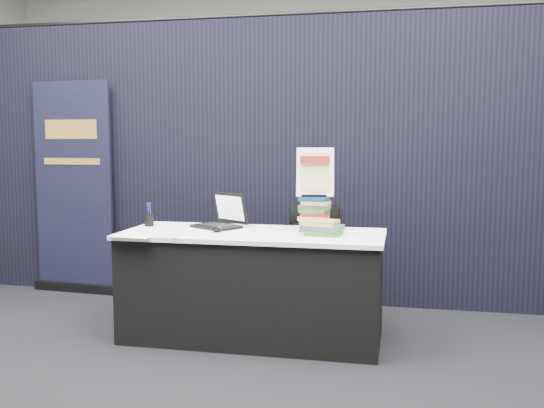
{
  "coord_description": "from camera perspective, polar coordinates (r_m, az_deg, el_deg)",
  "views": [
    {
      "loc": [
        1.0,
        -3.46,
        1.38
      ],
      "look_at": [
        0.14,
        0.55,
        0.95
      ],
      "focal_mm": 40.0,
      "sensor_mm": 36.0,
      "label": 1
    }
  ],
  "objects": [
    {
      "name": "book_stack_tall",
      "position": [
        4.21,
        3.99,
        -0.97
      ],
      "size": [
        0.21,
        0.17,
        0.24
      ],
      "rotation": [
        0.0,
        0.0,
        -0.11
      ],
      "color": "#1C6B61",
      "rests_on": "display_table"
    },
    {
      "name": "info_sign",
      "position": [
        4.21,
        4.08,
        2.95
      ],
      "size": [
        0.27,
        0.15,
        0.35
      ],
      "rotation": [
        0.0,
        0.0,
        0.14
      ],
      "color": "black",
      "rests_on": "book_stack_tall"
    },
    {
      "name": "brochure_left",
      "position": [
        4.28,
        -9.33,
        -2.52
      ],
      "size": [
        0.27,
        0.2,
        0.0
      ],
      "primitive_type": "cube",
      "rotation": [
        0.0,
        0.0,
        -0.08
      ],
      "color": "silver",
      "rests_on": "display_table"
    },
    {
      "name": "display_table",
      "position": [
        4.25,
        -1.81,
        -7.63
      ],
      "size": [
        1.8,
        0.75,
        0.75
      ],
      "color": "black",
      "rests_on": "floor"
    },
    {
      "name": "book_stack_short",
      "position": [
        4.05,
        4.76,
        -2.22
      ],
      "size": [
        0.25,
        0.2,
        0.1
      ],
      "rotation": [
        0.0,
        0.0,
        -0.12
      ],
      "color": "#228223",
      "rests_on": "display_table"
    },
    {
      "name": "stacking_chair",
      "position": [
        4.57,
        3.83,
        -5.1
      ],
      "size": [
        0.44,
        0.45,
        0.9
      ],
      "rotation": [
        0.0,
        0.0,
        0.09
      ],
      "color": "black",
      "rests_on": "floor"
    },
    {
      "name": "mouse",
      "position": [
        4.2,
        -5.17,
        -2.39
      ],
      "size": [
        0.07,
        0.11,
        0.03
      ],
      "primitive_type": "ellipsoid",
      "rotation": [
        0.0,
        0.0,
        0.02
      ],
      "color": "black",
      "rests_on": "display_table"
    },
    {
      "name": "laptop",
      "position": [
        4.42,
        -5.1,
        -1.42
      ],
      "size": [
        0.4,
        0.41,
        0.25
      ],
      "rotation": [
        0.0,
        0.0,
        -0.56
      ],
      "color": "black",
      "rests_on": "display_table"
    },
    {
      "name": "brochure_mid",
      "position": [
        4.12,
        -12.84,
        -2.91
      ],
      "size": [
        0.3,
        0.23,
        0.0
      ],
      "primitive_type": "cube",
      "rotation": [
        0.0,
        0.0,
        -0.08
      ],
      "color": "white",
      "rests_on": "display_table"
    },
    {
      "name": "wall_back",
      "position": [
        7.54,
        4.56,
        8.81
      ],
      "size": [
        8.0,
        0.02,
        3.5
      ],
      "primitive_type": "cube",
      "color": "#A8A69F",
      "rests_on": "floor"
    },
    {
      "name": "drape_partition",
      "position": [
        5.16,
        0.98,
        4.02
      ],
      "size": [
        6.0,
        0.08,
        2.4
      ],
      "primitive_type": "cube",
      "color": "black",
      "rests_on": "floor"
    },
    {
      "name": "brochure_right",
      "position": [
        4.14,
        -9.73,
        -2.8
      ],
      "size": [
        0.4,
        0.34,
        0.0
      ],
      "primitive_type": "cube",
      "rotation": [
        0.0,
        0.0,
        -0.36
      ],
      "color": "white",
      "rests_on": "display_table"
    },
    {
      "name": "pullup_banner",
      "position": [
        5.77,
        -18.14,
        0.4
      ],
      "size": [
        0.81,
        0.15,
        1.91
      ],
      "rotation": [
        0.0,
        0.0,
        -0.07
      ],
      "color": "black",
      "rests_on": "floor"
    },
    {
      "name": "floor",
      "position": [
        3.86,
        -3.83,
        -14.95
      ],
      "size": [
        8.0,
        8.0,
        0.0
      ],
      "primitive_type": "plane",
      "color": "black",
      "rests_on": "ground"
    },
    {
      "name": "pen_cup",
      "position": [
        4.55,
        -11.5,
        -1.51
      ],
      "size": [
        0.08,
        0.08,
        0.09
      ],
      "primitive_type": "cylinder",
      "rotation": [
        0.0,
        0.0,
        0.25
      ],
      "color": "black",
      "rests_on": "display_table"
    }
  ]
}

